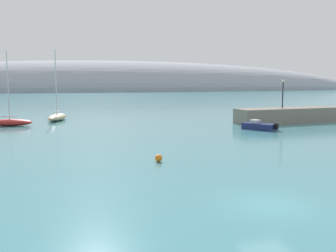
{
  "coord_description": "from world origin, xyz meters",
  "views": [
    {
      "loc": [
        -9.37,
        -16.16,
        6.08
      ],
      "look_at": [
        0.25,
        20.76,
        1.44
      ],
      "focal_mm": 40.52,
      "sensor_mm": 36.0,
      "label": 1
    }
  ],
  "objects_px": {
    "sailboat_red_mid_mooring": "(10,122)",
    "mooring_buoy_orange": "(159,158)",
    "harbor_lamp_post": "(283,90)",
    "motorboat_navy_foreground": "(259,126)",
    "sailboat_sand_near_shore": "(57,116)"
  },
  "relations": [
    {
      "from": "sailboat_sand_near_shore",
      "to": "sailboat_red_mid_mooring",
      "type": "height_order",
      "value": "sailboat_sand_near_shore"
    },
    {
      "from": "mooring_buoy_orange",
      "to": "harbor_lamp_post",
      "type": "bearing_deg",
      "value": 42.1
    },
    {
      "from": "sailboat_red_mid_mooring",
      "to": "motorboat_navy_foreground",
      "type": "height_order",
      "value": "sailboat_red_mid_mooring"
    },
    {
      "from": "sailboat_red_mid_mooring",
      "to": "harbor_lamp_post",
      "type": "distance_m",
      "value": 37.69
    },
    {
      "from": "sailboat_red_mid_mooring",
      "to": "motorboat_navy_foreground",
      "type": "distance_m",
      "value": 32.59
    },
    {
      "from": "sailboat_red_mid_mooring",
      "to": "sailboat_sand_near_shore",
      "type": "bearing_deg",
      "value": 54.07
    },
    {
      "from": "harbor_lamp_post",
      "to": "sailboat_sand_near_shore",
      "type": "bearing_deg",
      "value": 159.37
    },
    {
      "from": "sailboat_red_mid_mooring",
      "to": "harbor_lamp_post",
      "type": "relative_size",
      "value": 2.44
    },
    {
      "from": "sailboat_red_mid_mooring",
      "to": "mooring_buoy_orange",
      "type": "distance_m",
      "value": 30.18
    },
    {
      "from": "sailboat_red_mid_mooring",
      "to": "motorboat_navy_foreground",
      "type": "xyz_separation_m",
      "value": [
        30.39,
        -11.77,
        -0.12
      ]
    },
    {
      "from": "sailboat_red_mid_mooring",
      "to": "harbor_lamp_post",
      "type": "height_order",
      "value": "sailboat_red_mid_mooring"
    },
    {
      "from": "sailboat_sand_near_shore",
      "to": "harbor_lamp_post",
      "type": "xyz_separation_m",
      "value": [
        31.08,
        -11.7,
        4.02
      ]
    },
    {
      "from": "motorboat_navy_foreground",
      "to": "harbor_lamp_post",
      "type": "bearing_deg",
      "value": -83.2
    },
    {
      "from": "mooring_buoy_orange",
      "to": "motorboat_navy_foreground",
      "type": "bearing_deg",
      "value": 42.49
    },
    {
      "from": "mooring_buoy_orange",
      "to": "harbor_lamp_post",
      "type": "relative_size",
      "value": 0.14
    }
  ]
}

